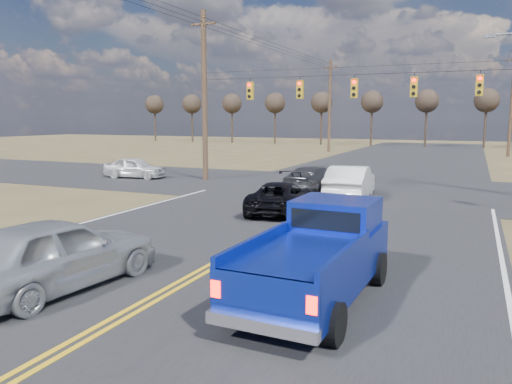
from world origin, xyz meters
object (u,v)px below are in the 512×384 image
at_px(white_car_queue, 350,183).
at_px(black_suv, 280,197).
at_px(dgrey_car_queue, 314,180).
at_px(pickup_truck, 318,256).
at_px(silver_suv, 55,253).
at_px(cross_car_west, 135,168).

bearing_deg(white_car_queue, black_suv, 62.27).
height_order(black_suv, dgrey_car_queue, dgrey_car_queue).
bearing_deg(pickup_truck, black_suv, 117.70).
bearing_deg(white_car_queue, pickup_truck, 96.04).
bearing_deg(pickup_truck, white_car_queue, 102.36).
xyz_separation_m(pickup_truck, silver_suv, (-5.48, -1.68, -0.13)).
bearing_deg(pickup_truck, dgrey_car_queue, 109.49).
relative_size(silver_suv, dgrey_car_queue, 1.03).
height_order(dgrey_car_queue, cross_car_west, dgrey_car_queue).
distance_m(black_suv, cross_car_west, 14.37).
xyz_separation_m(black_suv, cross_car_west, (-12.48, 7.12, 0.04)).
relative_size(black_suv, dgrey_car_queue, 0.96).
height_order(black_suv, white_car_queue, white_car_queue).
bearing_deg(cross_car_west, silver_suv, -153.41).
xyz_separation_m(silver_suv, black_suv, (1.30, 10.43, -0.20)).
bearing_deg(white_car_queue, dgrey_car_queue, -36.71).
distance_m(black_suv, white_car_queue, 4.62).
height_order(silver_suv, black_suv, silver_suv).
xyz_separation_m(white_car_queue, cross_car_west, (-14.33, 2.89, -0.14)).
relative_size(pickup_truck, dgrey_car_queue, 1.13).
bearing_deg(silver_suv, black_suv, -90.44).
distance_m(silver_suv, cross_car_west, 20.80).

